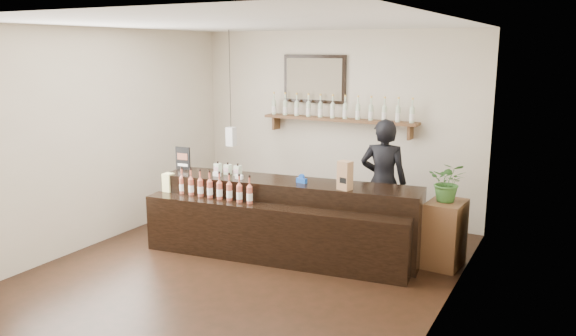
% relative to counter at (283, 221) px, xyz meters
% --- Properties ---
extents(ground, '(5.00, 5.00, 0.00)m').
position_rel_counter_xyz_m(ground, '(-0.13, -0.58, -0.44)').
color(ground, black).
rests_on(ground, ground).
extents(room_shell, '(5.00, 5.00, 5.00)m').
position_rel_counter_xyz_m(room_shell, '(-0.13, -0.58, 1.27)').
color(room_shell, beige).
rests_on(room_shell, ground).
extents(back_wall_decor, '(2.66, 0.96, 1.69)m').
position_rel_counter_xyz_m(back_wall_decor, '(-0.28, 1.80, 1.32)').
color(back_wall_decor, brown).
rests_on(back_wall_decor, ground).
extents(counter, '(3.36, 1.27, 1.08)m').
position_rel_counter_xyz_m(counter, '(0.00, 0.00, 0.00)').
color(counter, black).
rests_on(counter, ground).
extents(promo_sign, '(0.22, 0.04, 0.31)m').
position_rel_counter_xyz_m(promo_sign, '(-1.55, 0.02, 0.64)').
color(promo_sign, black).
rests_on(promo_sign, counter).
extents(paper_bag, '(0.18, 0.16, 0.34)m').
position_rel_counter_xyz_m(paper_bag, '(0.80, 0.03, 0.66)').
color(paper_bag, '#A5774F').
rests_on(paper_bag, counter).
extents(tape_dispenser, '(0.14, 0.07, 0.11)m').
position_rel_counter_xyz_m(tape_dispenser, '(0.21, 0.09, 0.53)').
color(tape_dispenser, '#1849AE').
rests_on(tape_dispenser, counter).
extents(side_cabinet, '(0.43, 0.57, 0.79)m').
position_rel_counter_xyz_m(side_cabinet, '(1.87, 0.57, -0.04)').
color(side_cabinet, brown).
rests_on(side_cabinet, ground).
extents(potted_plant, '(0.46, 0.40, 0.47)m').
position_rel_counter_xyz_m(potted_plant, '(1.87, 0.57, 0.59)').
color(potted_plant, '#366729').
rests_on(potted_plant, side_cabinet).
extents(shopkeeper, '(0.75, 0.55, 1.88)m').
position_rel_counter_xyz_m(shopkeeper, '(0.96, 0.97, 0.50)').
color(shopkeeper, black).
rests_on(shopkeeper, ground).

